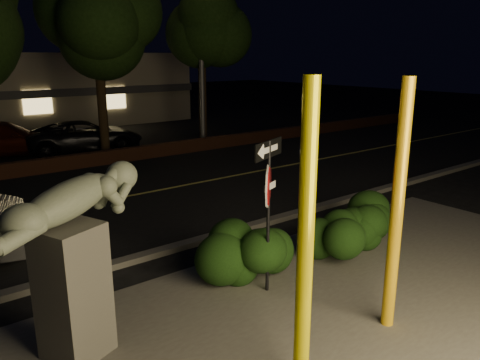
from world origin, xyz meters
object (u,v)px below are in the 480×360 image
Objects in this scene: sculpture at (71,248)px; parked_car_darkred at (4,139)px; yellow_pole_left at (305,248)px; yellow_pole_right at (397,209)px; signpost at (269,187)px; parked_car_dark at (85,136)px.

sculpture is 0.53× the size of parked_car_darkred.
yellow_pole_left reaches higher than yellow_pole_right.
yellow_pole_left reaches higher than signpost.
yellow_pole_left is at bearing -143.99° from signpost.
parked_car_darkred is 3.07m from parked_car_dark.
parked_car_darkred reaches higher than parked_car_dark.
yellow_pole_left is 1.02× the size of yellow_pole_right.
yellow_pole_right is at bearing -90.51° from signpost.
yellow_pole_left reaches higher than parked_car_darkred.
yellow_pole_right is 15.59m from parked_car_dark.
parked_car_dark is (5.03, 13.38, -0.88)m from sculpture.
yellow_pole_left is 2.96m from sculpture.
signpost reaches higher than parked_car_darkred.
sculpture is 0.54× the size of parked_car_dark.
signpost is 0.56× the size of parked_car_darkred.
parked_car_dark is (2.87, -1.10, -0.04)m from parked_car_darkred.
sculpture reaches higher than parked_car_dark.
sculpture reaches higher than parked_car_darkred.
signpost is (-0.73, 1.86, 0.03)m from yellow_pole_right.
sculpture is at bearing 126.99° from yellow_pole_left.
signpost is (1.31, 2.09, -0.00)m from yellow_pole_left.
sculpture is (-1.77, 2.35, -0.33)m from yellow_pole_left.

